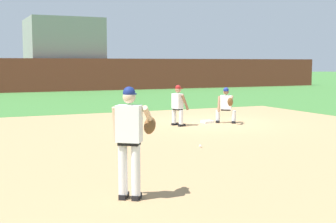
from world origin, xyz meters
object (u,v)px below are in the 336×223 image
Objects in this scene: first_base_bag at (207,122)px; baseball at (200,146)px; first_baseman at (226,104)px; baserunner at (178,104)px; pitcher at (131,136)px.

first_base_bag is 5.15m from baseball.
first_baseman is at bearing 51.27° from baseball.
first_baseman is 1.95m from baserunner.
baseball is at bearing 48.60° from pitcher.
first_base_bag is 0.28× the size of first_baseman.
first_baseman is at bearing -2.15° from baserunner.
baseball is 4.38m from baserunner.
pitcher reaches higher than first_baseman.
first_baseman reaches higher than first_base_bag.
pitcher reaches higher than first_base_bag.
baserunner is at bearing -167.72° from first_base_bag.
first_base_bag is at bearing 147.88° from first_baseman.
first_base_bag is 0.20× the size of pitcher.
pitcher is at bearing -126.11° from first_base_bag.
pitcher is 1.27× the size of baserunner.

